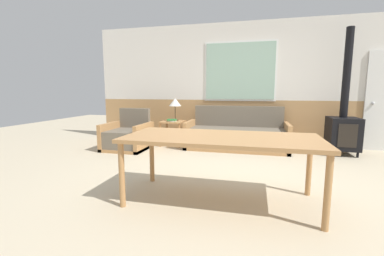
% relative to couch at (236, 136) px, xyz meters
% --- Properties ---
extents(ground_plane, '(16.00, 16.00, 0.00)m').
position_rel_couch_xyz_m(ground_plane, '(0.20, -2.04, -0.26)').
color(ground_plane, beige).
extents(wall_back, '(7.20, 0.09, 2.70)m').
position_rel_couch_xyz_m(wall_back, '(0.19, 0.58, 1.11)').
color(wall_back, tan).
rests_on(wall_back, ground_plane).
extents(couch, '(2.08, 0.87, 0.87)m').
position_rel_couch_xyz_m(couch, '(0.00, 0.00, 0.00)').
color(couch, '#B27F4C').
rests_on(couch, ground_plane).
extents(armchair, '(0.84, 0.85, 0.83)m').
position_rel_couch_xyz_m(armchair, '(-2.19, -0.58, -0.01)').
color(armchair, '#B27F4C').
rests_on(armchair, ground_plane).
extents(side_table, '(0.49, 0.49, 0.54)m').
position_rel_couch_xyz_m(side_table, '(-1.40, -0.01, 0.18)').
color(side_table, '#B27F4C').
rests_on(side_table, ground_plane).
extents(table_lamp, '(0.27, 0.27, 0.50)m').
position_rel_couch_xyz_m(table_lamp, '(-1.36, 0.08, 0.68)').
color(table_lamp, '#4C3823').
rests_on(table_lamp, side_table).
extents(book_stack, '(0.19, 0.15, 0.05)m').
position_rel_couch_xyz_m(book_stack, '(-1.38, -0.10, 0.31)').
color(book_stack, white).
rests_on(book_stack, side_table).
extents(dining_table, '(2.06, 0.91, 0.72)m').
position_rel_couch_xyz_m(dining_table, '(0.02, -2.65, 0.40)').
color(dining_table, '#B27F4C').
rests_on(dining_table, ground_plane).
extents(wood_stove, '(0.52, 0.55, 2.35)m').
position_rel_couch_xyz_m(wood_stove, '(1.99, 0.00, 0.32)').
color(wood_stove, black).
rests_on(wood_stove, ground_plane).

